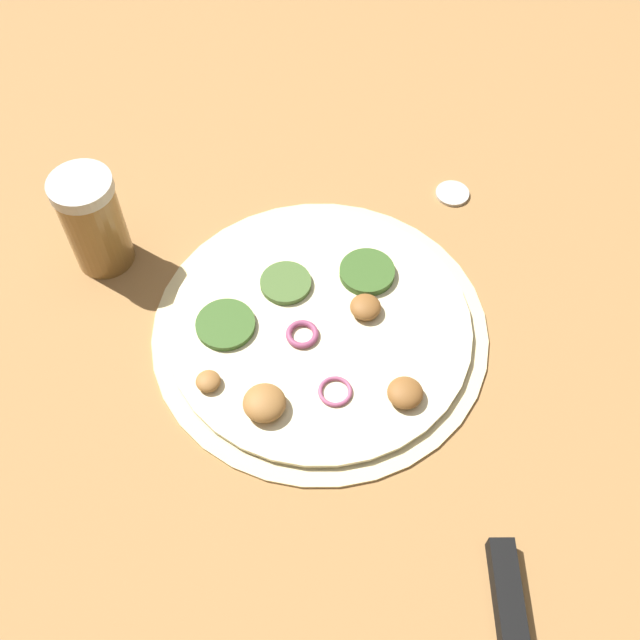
{
  "coord_description": "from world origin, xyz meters",
  "views": [
    {
      "loc": [
        -0.38,
        0.04,
        0.59
      ],
      "look_at": [
        0.0,
        0.0,
        0.02
      ],
      "focal_mm": 42.0,
      "sensor_mm": 36.0,
      "label": 1
    }
  ],
  "objects": [
    {
      "name": "loose_cap",
      "position": [
        0.16,
        -0.16,
        0.0
      ],
      "size": [
        0.04,
        0.04,
        0.01
      ],
      "color": "beige",
      "rests_on": "ground_plane"
    },
    {
      "name": "ground_plane",
      "position": [
        0.0,
        0.0,
        0.0
      ],
      "size": [
        3.0,
        3.0,
        0.0
      ],
      "primitive_type": "plane",
      "color": "#9E703F"
    },
    {
      "name": "pizza",
      "position": [
        -0.0,
        0.0,
        0.01
      ],
      "size": [
        0.32,
        0.32,
        0.03
      ],
      "color": "beige",
      "rests_on": "ground_plane"
    },
    {
      "name": "spice_jar",
      "position": [
        0.11,
        0.21,
        0.05
      ],
      "size": [
        0.06,
        0.06,
        0.11
      ],
      "color": "olive",
      "rests_on": "ground_plane"
    }
  ]
}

